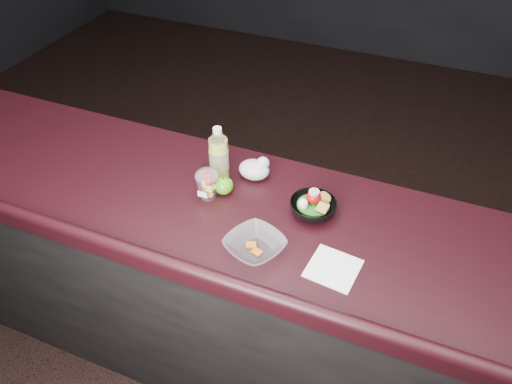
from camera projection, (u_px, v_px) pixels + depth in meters
room_shell at (213, 32)px, 1.11m from camera, size 8.00×8.00×8.00m
counter at (260, 299)px, 2.17m from camera, size 4.06×0.71×1.02m
lemonade_bottle at (219, 157)px, 1.94m from camera, size 0.08×0.08×0.23m
fruit_cup at (207, 183)px, 1.88m from camera, size 0.09×0.09×0.13m
green_apple at (224, 186)px, 1.91m from camera, size 0.07×0.07×0.08m
plastic_bag at (255, 169)px, 1.98m from camera, size 0.13×0.10×0.09m
snack_bowl at (313, 206)px, 1.83m from camera, size 0.21×0.21×0.09m
takeout_bowl at (255, 245)px, 1.69m from camera, size 0.25×0.25×0.05m
paper_napkin at (333, 268)px, 1.64m from camera, size 0.18×0.18×0.00m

